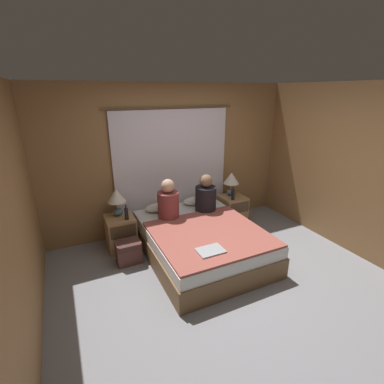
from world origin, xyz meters
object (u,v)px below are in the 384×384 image
Objects in this scene: lamp_right at (231,180)px; beer_bottle_on_left_stand at (126,214)px; person_left_in_bed at (168,202)px; nightstand_left at (121,232)px; lamp_left at (117,198)px; laptop_on_bed at (210,251)px; pillow_right at (197,201)px; pillow_left at (160,207)px; beer_bottle_on_right_stand at (233,195)px; person_right_in_bed at (206,196)px; nightstand_right at (232,210)px; backpack_on_floor at (129,251)px; bed at (201,241)px.

beer_bottle_on_left_stand is at bearing -174.13° from lamp_right.
beer_bottle_on_left_stand is at bearing 169.60° from person_left_in_bed.
person_left_in_bed is at bearing -166.73° from lamp_right.
lamp_left is at bearing 90.00° from nightstand_left.
pillow_right is at bearing 69.63° from laptop_on_bed.
beer_bottle_on_right_stand is (1.30, -0.22, 0.09)m from pillow_left.
lamp_left is at bearing 166.90° from person_right_in_bed.
pillow_right reaches higher than nightstand_right.
beer_bottle_on_left_stand is 0.71× the size of laptop_on_bed.
pillow_right is 0.66m from beer_bottle_on_right_stand.
person_left_in_bed is at bearing -10.40° from beer_bottle_on_left_stand.
person_left_in_bed is 1.29m from beer_bottle_on_right_stand.
person_right_in_bed is (0.66, 0.00, -0.01)m from person_left_in_bed.
beer_bottle_on_right_stand is (-0.09, -0.12, 0.36)m from nightstand_right.
pillow_right reaches higher than nightstand_left.
nightstand_right is 0.88m from person_right_in_bed.
nightstand_left is 1.48m from person_right_in_bed.
person_right_in_bed reaches higher than laptop_on_bed.
backpack_on_floor is at bearing -103.72° from beer_bottle_on_left_stand.
beer_bottle_on_right_stand reaches higher than laptop_on_bed.
backpack_on_floor is at bearing 130.77° from laptop_on_bed.
bed reaches higher than backpack_on_floor.
pillow_right is at bearing 9.82° from beer_bottle_on_left_stand.
person_right_in_bed is at bearing -26.50° from pillow_left.
person_left_in_bed reaches higher than nightstand_left.
pillow_left is 0.81× the size of person_right_in_bed.
person_right_in_bed reaches higher than beer_bottle_on_left_stand.
beer_bottle_on_left_stand is (-1.99, -0.12, 0.36)m from nightstand_right.
lamp_left is 0.86× the size of pillow_left.
lamp_right is (-0.00, 0.08, 0.56)m from nightstand_right.
lamp_left is 1.85× the size of beer_bottle_on_left_stand.
nightstand_right is (1.04, 0.73, 0.03)m from bed.
beer_bottle_on_right_stand reaches higher than nightstand_right.
pillow_left is 0.95m from backpack_on_floor.
pillow_left is 1.49× the size of backpack_on_floor.
laptop_on_bed is (-1.26, -1.49, -0.31)m from lamp_right.
beer_bottle_on_left_stand is at bearing -54.24° from nightstand_left.
lamp_right reaches higher than bed.
pillow_right is 1.32m from beer_bottle_on_left_stand.
bed is 1.20m from beer_bottle_on_right_stand.
pillow_left is 0.80× the size of person_left_in_bed.
person_right_in_bed reaches higher than pillow_left.
backpack_on_floor is (-1.04, 0.27, -0.04)m from bed.
bed is at bearing -37.94° from lamp_left.
person_left_in_bed is (0.72, -0.24, 0.47)m from nightstand_left.
pillow_left is (-1.39, 0.02, -0.29)m from lamp_right.
beer_bottle_on_left_stand is (0.09, -0.20, -0.20)m from lamp_left.
lamp_left is 1.00× the size of lamp_right.
nightstand_left is 1.58× the size of laptop_on_bed.
person_left_in_bed is (-1.36, -0.24, 0.47)m from nightstand_right.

